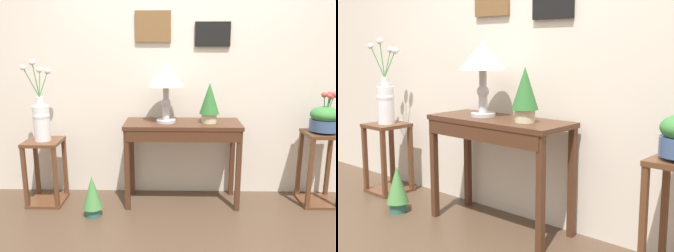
{
  "view_description": "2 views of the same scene",
  "coord_description": "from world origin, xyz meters",
  "views": [
    {
      "loc": [
        -0.05,
        -2.12,
        1.51
      ],
      "look_at": [
        -0.12,
        1.04,
        0.76
      ],
      "focal_mm": 37.49,
      "sensor_mm": 36.0,
      "label": 1
    },
    {
      "loc": [
        2.16,
        -1.35,
        1.28
      ],
      "look_at": [
        0.07,
        1.05,
        0.75
      ],
      "focal_mm": 49.49,
      "sensor_mm": 36.0,
      "label": 2
    }
  ],
  "objects": [
    {
      "name": "back_wall_with_art",
      "position": [
        -0.0,
        1.34,
        1.4
      ],
      "size": [
        9.0,
        0.13,
        2.8
      ],
      "color": "beige",
      "rests_on": "ground"
    },
    {
      "name": "console_table",
      "position": [
        0.02,
        1.02,
        0.67
      ],
      "size": [
        1.07,
        0.42,
        0.8
      ],
      "color": "#472819",
      "rests_on": "ground"
    },
    {
      "name": "table_lamp",
      "position": [
        -0.13,
        1.04,
        1.2
      ],
      "size": [
        0.34,
        0.34,
        0.54
      ],
      "color": "#B7B7BC",
      "rests_on": "console_table"
    },
    {
      "name": "potted_plant_on_console",
      "position": [
        0.26,
        1.03,
        0.99
      ],
      "size": [
        0.18,
        0.18,
        0.37
      ],
      "color": "beige",
      "rests_on": "console_table"
    },
    {
      "name": "pedestal_stand_left",
      "position": [
        -1.28,
        1.0,
        0.31
      ],
      "size": [
        0.33,
        0.33,
        0.62
      ],
      "color": "#56331E",
      "rests_on": "ground"
    },
    {
      "name": "flower_vase_tall_left",
      "position": [
        -1.28,
        1.0,
        0.85
      ],
      "size": [
        0.22,
        0.19,
        0.75
      ],
      "color": "silver",
      "rests_on": "pedestal_stand_left"
    },
    {
      "name": "potted_plant_floor",
      "position": [
        -0.78,
        0.73,
        0.2
      ],
      "size": [
        0.17,
        0.17,
        0.38
      ],
      "color": "#2D665B",
      "rests_on": "ground"
    }
  ]
}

